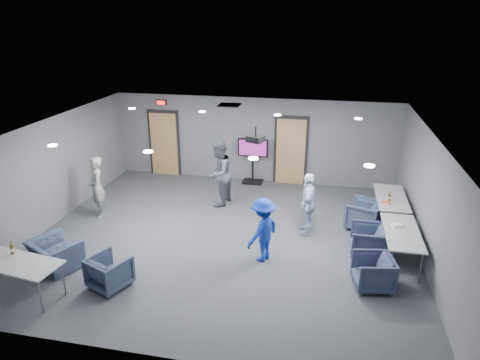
% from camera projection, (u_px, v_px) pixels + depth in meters
% --- Properties ---
extents(floor, '(9.00, 9.00, 0.00)m').
position_uv_depth(floor, '(225.00, 238.00, 10.43)').
color(floor, '#373A3F').
rests_on(floor, ground).
extents(ceiling, '(9.00, 9.00, 0.00)m').
position_uv_depth(ceiling, '(223.00, 130.00, 9.45)').
color(ceiling, silver).
rests_on(ceiling, wall_back).
extents(wall_back, '(9.00, 0.02, 2.70)m').
position_uv_depth(wall_back, '(253.00, 140.00, 13.59)').
color(wall_back, slate).
rests_on(wall_back, floor).
extents(wall_front, '(9.00, 0.02, 2.70)m').
position_uv_depth(wall_front, '(160.00, 286.00, 6.28)').
color(wall_front, slate).
rests_on(wall_front, floor).
extents(wall_left, '(0.02, 8.00, 2.70)m').
position_uv_depth(wall_left, '(51.00, 173.00, 10.78)').
color(wall_left, slate).
rests_on(wall_left, floor).
extents(wall_right, '(0.02, 8.00, 2.70)m').
position_uv_depth(wall_right, '(429.00, 202.00, 9.09)').
color(wall_right, slate).
rests_on(wall_right, floor).
extents(door_left, '(1.06, 0.17, 2.24)m').
position_uv_depth(door_left, '(164.00, 144.00, 14.21)').
color(door_left, black).
rests_on(door_left, wall_back).
extents(door_right, '(1.06, 0.17, 2.24)m').
position_uv_depth(door_right, '(291.00, 151.00, 13.42)').
color(door_right, black).
rests_on(door_right, wall_back).
extents(exit_sign, '(0.32, 0.08, 0.16)m').
position_uv_depth(exit_sign, '(161.00, 102.00, 13.70)').
color(exit_sign, black).
rests_on(exit_sign, wall_back).
extents(hvac_diffuser, '(0.60, 0.60, 0.03)m').
position_uv_depth(hvac_diffuser, '(229.00, 105.00, 12.11)').
color(hvac_diffuser, black).
rests_on(hvac_diffuser, ceiling).
extents(downlights, '(6.18, 3.78, 0.02)m').
position_uv_depth(downlights, '(223.00, 130.00, 9.46)').
color(downlights, white).
rests_on(downlights, ceiling).
extents(person_a, '(0.67, 0.72, 1.66)m').
position_uv_depth(person_a, '(97.00, 188.00, 11.24)').
color(person_a, gray).
rests_on(person_a, floor).
extents(person_b, '(0.87, 1.04, 1.90)m').
position_uv_depth(person_b, '(219.00, 173.00, 11.92)').
color(person_b, '#555967').
rests_on(person_b, floor).
extents(person_c, '(0.40, 0.93, 1.57)m').
position_uv_depth(person_c, '(308.00, 204.00, 10.39)').
color(person_c, silver).
rests_on(person_c, floor).
extents(person_d, '(0.92, 1.09, 1.46)m').
position_uv_depth(person_d, '(263.00, 230.00, 9.24)').
color(person_d, '#1936A8').
rests_on(person_d, floor).
extents(chair_right_a, '(1.04, 1.02, 0.74)m').
position_uv_depth(chair_right_a, '(364.00, 215.00, 10.77)').
color(chair_right_a, '#374360').
rests_on(chair_right_a, floor).
extents(chair_right_b, '(0.81, 0.79, 0.73)m').
position_uv_depth(chair_right_b, '(369.00, 242.00, 9.50)').
color(chair_right_b, '#343D5B').
rests_on(chair_right_b, floor).
extents(chair_right_c, '(0.87, 0.85, 0.68)m').
position_uv_depth(chair_right_c, '(373.00, 272.00, 8.42)').
color(chair_right_c, '#373F5F').
rests_on(chair_right_c, floor).
extents(chair_front_a, '(0.94, 0.95, 0.67)m').
position_uv_depth(chair_front_a, '(110.00, 272.00, 8.44)').
color(chair_front_a, '#313E55').
rests_on(chair_front_a, floor).
extents(chair_front_b, '(1.26, 1.20, 0.64)m').
position_uv_depth(chair_front_b, '(55.00, 254.00, 9.09)').
color(chair_front_b, '#374460').
rests_on(chair_front_b, floor).
extents(table_right_a, '(0.75, 1.79, 0.73)m').
position_uv_depth(table_right_a, '(391.00, 199.00, 10.93)').
color(table_right_a, silver).
rests_on(table_right_a, floor).
extents(table_right_b, '(0.74, 1.76, 0.73)m').
position_uv_depth(table_right_b, '(402.00, 233.00, 9.20)').
color(table_right_b, silver).
rests_on(table_right_b, floor).
extents(table_front_left, '(1.87, 0.98, 0.73)m').
position_uv_depth(table_front_left, '(15.00, 264.00, 8.07)').
color(table_front_left, silver).
rests_on(table_front_left, floor).
extents(bottle_front, '(0.07, 0.07, 0.27)m').
position_uv_depth(bottle_front, '(12.00, 249.00, 8.28)').
color(bottle_front, '#5A380F').
rests_on(bottle_front, table_front_left).
extents(bottle_right, '(0.07, 0.07, 0.26)m').
position_uv_depth(bottle_right, '(389.00, 197.00, 10.65)').
color(bottle_right, '#5A380F').
rests_on(bottle_right, table_right_a).
extents(snack_box, '(0.21, 0.17, 0.04)m').
position_uv_depth(snack_box, '(386.00, 203.00, 10.54)').
color(snack_box, '#DC5F37').
rests_on(snack_box, table_right_a).
extents(wrapper, '(0.26, 0.20, 0.05)m').
position_uv_depth(wrapper, '(398.00, 225.00, 9.39)').
color(wrapper, white).
rests_on(wrapper, table_right_b).
extents(tv_stand, '(0.95, 0.45, 1.46)m').
position_uv_depth(tv_stand, '(253.00, 158.00, 13.54)').
color(tv_stand, black).
rests_on(tv_stand, floor).
extents(projector, '(0.45, 0.42, 0.36)m').
position_uv_depth(projector, '(255.00, 139.00, 9.87)').
color(projector, black).
rests_on(projector, ceiling).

